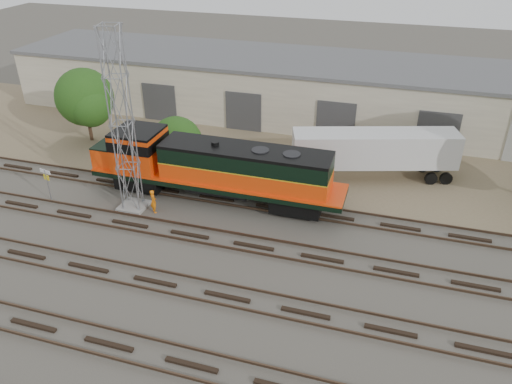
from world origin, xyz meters
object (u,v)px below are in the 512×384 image
(signal_tower, at_px, (123,127))
(semi_trailer, at_px, (378,150))
(locomotive, at_px, (212,167))
(worker, at_px, (153,201))

(signal_tower, distance_m, semi_trailer, 17.46)
(semi_trailer, bearing_deg, signal_tower, -166.53)
(locomotive, bearing_deg, semi_trailer, 31.44)
(signal_tower, bearing_deg, semi_trailer, 30.79)
(signal_tower, distance_m, worker, 5.08)
(locomotive, height_order, signal_tower, signal_tower)
(signal_tower, relative_size, worker, 7.26)
(locomotive, xyz_separation_m, signal_tower, (-4.57, -2.56, 3.28))
(locomotive, bearing_deg, worker, -138.37)
(worker, bearing_deg, locomotive, -95.71)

